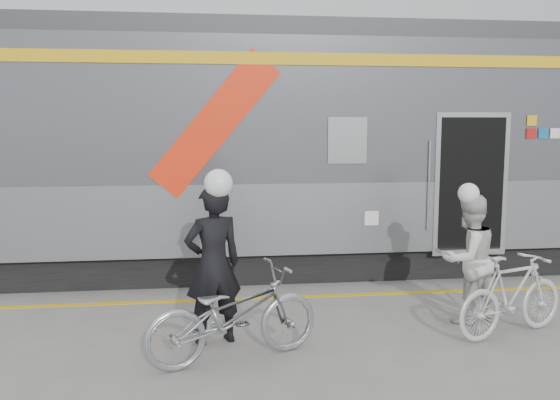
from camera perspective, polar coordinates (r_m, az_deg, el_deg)
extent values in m
plane|color=slate|center=(6.70, 3.70, -14.59)|extent=(90.00, 90.00, 0.00)
cube|color=black|center=(10.72, 3.40, -4.77)|extent=(24.00, 2.70, 0.50)
cube|color=#9EA0A5|center=(10.58, 3.43, -0.53)|extent=(24.00, 3.00, 1.10)
cube|color=slate|center=(10.48, 3.50, 8.43)|extent=(24.00, 3.00, 2.20)
cube|color=#38383A|center=(10.58, 3.56, 15.22)|extent=(24.00, 2.64, 0.30)
cube|color=gold|center=(9.05, 5.34, 13.34)|extent=(24.00, 0.02, 0.18)
cube|color=red|center=(8.79, -6.36, 7.30)|extent=(1.96, 0.01, 2.19)
cube|color=black|center=(9.05, 6.49, 5.72)|extent=(0.55, 0.02, 0.65)
cube|color=black|center=(9.95, 17.42, 1.53)|extent=(1.05, 0.45, 2.10)
cube|color=silver|center=(9.76, 17.93, 1.40)|extent=(1.20, 0.02, 2.25)
cylinder|color=silver|center=(9.46, 14.13, 1.36)|extent=(0.04, 0.04, 1.40)
cube|color=silver|center=(9.88, 17.79, -4.57)|extent=(1.05, 0.25, 0.06)
cube|color=gold|center=(10.15, 23.07, 7.05)|extent=(0.16, 0.01, 0.16)
cube|color=#A61513|center=(10.15, 23.02, 5.92)|extent=(0.16, 0.01, 0.16)
cube|color=#175C95|center=(10.25, 23.99, 5.88)|extent=(0.16, 0.01, 0.16)
cube|color=silver|center=(10.35, 24.94, 5.84)|extent=(0.16, 0.01, 0.16)
cube|color=silver|center=(9.26, 8.80, -1.75)|extent=(0.22, 0.01, 0.22)
cube|color=gold|center=(8.71, 1.02, -9.32)|extent=(24.00, 0.12, 0.01)
imported|color=black|center=(6.79, -6.45, -6.20)|extent=(0.77, 0.63, 1.83)
imported|color=#95989C|center=(6.38, -4.51, -10.92)|extent=(2.03, 1.25, 1.01)
imported|color=silver|center=(7.86, 17.69, -5.42)|extent=(0.95, 0.85, 1.63)
imported|color=#B9B9B5|center=(7.59, 21.43, -8.52)|extent=(1.70, 0.99, 0.99)
sphere|color=white|center=(6.62, -6.59, 2.88)|extent=(0.32, 0.32, 0.32)
sphere|color=white|center=(7.71, 17.96, 1.44)|extent=(0.26, 0.26, 0.26)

